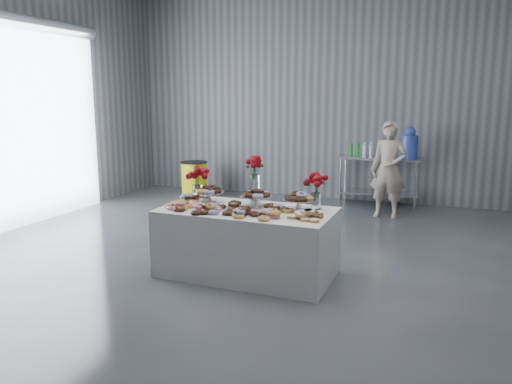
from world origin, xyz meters
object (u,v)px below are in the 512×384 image
at_px(person, 389,170).
at_px(trash_barrel, 194,179).
at_px(display_table, 247,242).
at_px(prep_table, 379,172).
at_px(water_jug, 409,144).

height_order(person, trash_barrel, person).
relative_size(display_table, prep_table, 1.27).
height_order(display_table, water_jug, water_jug).
distance_m(water_jug, person, 0.92).
bearing_deg(person, water_jug, 78.83).
height_order(display_table, person, person).
xyz_separation_m(prep_table, water_jug, (0.50, -0.00, 0.53)).
relative_size(water_jug, trash_barrel, 0.80).
bearing_deg(display_table, person, 70.86).
bearing_deg(person, display_table, -103.20).
height_order(prep_table, water_jug, water_jug).
distance_m(display_table, prep_table, 4.24).
distance_m(water_jug, trash_barrel, 4.14).
bearing_deg(prep_table, water_jug, -0.00).
relative_size(prep_table, water_jug, 2.71).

